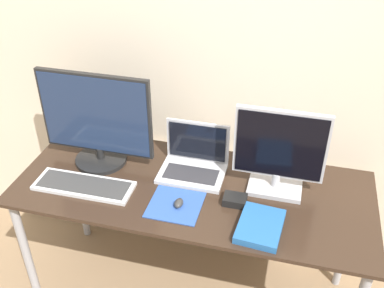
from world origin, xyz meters
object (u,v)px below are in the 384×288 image
Objects in this scene: book at (260,226)px; power_brick at (235,200)px; keyboard at (84,186)px; monitor_right at (279,153)px; laptop at (194,160)px; mouse at (179,203)px; monitor_left at (96,122)px.

book is 0.18m from power_brick.
power_brick reaches higher than keyboard.
monitor_right is 0.88× the size of keyboard.
laptop is at bearing 138.18° from book.
laptop is at bearing 90.35° from mouse.
monitor_left reaches higher than monitor_right.
laptop reaches higher than power_brick.
mouse is 0.24m from power_brick.
mouse is 0.35m from book.
laptop reaches higher than keyboard.
laptop is 0.67× the size of keyboard.
keyboard is (-0.45, -0.25, -0.05)m from laptop.
book is at bearing -7.57° from mouse.
keyboard is 1.88× the size of book.
monitor_left is at bearing 161.30° from book.
power_brick is (0.67, 0.07, 0.01)m from keyboard.
laptop is 5.13× the size of mouse.
keyboard is 0.80m from book.
power_brick is (0.23, -0.19, -0.04)m from laptop.
laptop is (0.46, 0.04, -0.16)m from monitor_left.
book is at bearing -41.82° from laptop.
laptop is (-0.38, 0.04, -0.14)m from monitor_right.
power_brick is at bearing 5.53° from keyboard.
monitor_left is 5.42× the size of power_brick.
keyboard is 0.68m from power_brick.
laptop is 0.48m from book.
book is at bearing -96.27° from monitor_right.
laptop is at bearing 173.71° from monitor_right.
mouse is at bearing -149.25° from monitor_right.
monitor_right is 4.00× the size of power_brick.
book is (0.80, -0.06, 0.01)m from keyboard.
power_brick is at bearing 134.08° from book.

